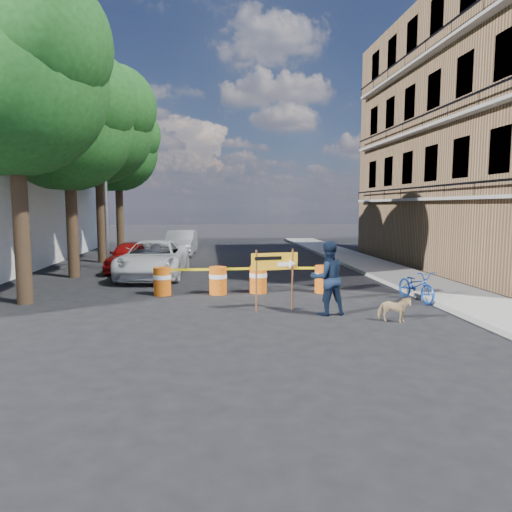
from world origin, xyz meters
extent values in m
plane|color=black|center=(0.00, 0.00, 0.00)|extent=(120.00, 120.00, 0.00)
cube|color=gray|center=(6.20, 6.00, 0.07)|extent=(2.40, 40.00, 0.15)
cube|color=#926D4A|center=(12.00, 8.00, 6.00)|extent=(8.00, 16.00, 12.00)
cylinder|color=#332316|center=(-6.80, 2.00, 2.52)|extent=(0.44, 0.44, 5.04)
sphere|color=#174413|center=(-6.80, 2.00, 6.30)|extent=(5.20, 5.20, 5.20)
sphere|color=#174413|center=(-5.89, 1.48, 7.20)|extent=(3.90, 3.90, 3.90)
cylinder|color=#332316|center=(-6.80, 7.00, 2.38)|extent=(0.44, 0.44, 4.76)
sphere|color=#174413|center=(-6.80, 7.00, 5.95)|extent=(5.00, 5.00, 5.00)
sphere|color=#174413|center=(-5.92, 6.50, 6.80)|extent=(3.75, 3.75, 3.75)
sphere|color=#174413|center=(-7.55, 7.62, 5.27)|extent=(3.50, 3.50, 3.50)
cylinder|color=#332316|center=(-6.80, 12.00, 2.66)|extent=(0.44, 0.44, 5.32)
sphere|color=#174413|center=(-6.80, 12.00, 6.65)|extent=(5.40, 5.40, 5.40)
sphere|color=#174413|center=(-5.85, 11.46, 7.60)|extent=(4.05, 4.05, 4.05)
sphere|color=#174413|center=(-7.61, 12.68, 5.89)|extent=(3.78, 3.78, 3.78)
cylinder|color=#332316|center=(-6.80, 17.00, 2.46)|extent=(0.44, 0.44, 4.93)
sphere|color=#174413|center=(-6.80, 17.00, 6.16)|extent=(4.80, 4.80, 4.80)
sphere|color=#174413|center=(-5.96, 16.52, 7.04)|extent=(3.60, 3.60, 3.60)
sphere|color=#174413|center=(-7.52, 17.60, 5.46)|extent=(3.36, 3.36, 3.36)
cylinder|color=gray|center=(-6.00, 9.50, 4.00)|extent=(0.16, 0.16, 8.00)
cylinder|color=gray|center=(-5.50, 9.50, 7.90)|extent=(1.00, 0.12, 0.12)
cube|color=silver|center=(-5.00, 9.50, 7.85)|extent=(0.35, 0.18, 0.12)
cylinder|color=#CB460B|center=(-2.91, 2.86, 0.45)|extent=(0.56, 0.56, 0.90)
cylinder|color=white|center=(-2.91, 2.86, 0.60)|extent=(0.58, 0.58, 0.14)
cylinder|color=#CB460B|center=(-1.13, 2.82, 0.45)|extent=(0.56, 0.56, 0.90)
cylinder|color=white|center=(-1.13, 2.82, 0.60)|extent=(0.58, 0.58, 0.14)
cylinder|color=#CB460B|center=(0.20, 2.92, 0.45)|extent=(0.56, 0.56, 0.90)
cylinder|color=white|center=(0.20, 2.92, 0.60)|extent=(0.58, 0.58, 0.14)
cylinder|color=#CB460B|center=(2.34, 2.76, 0.45)|extent=(0.56, 0.56, 0.90)
cylinder|color=white|center=(2.34, 2.76, 0.60)|extent=(0.58, 0.58, 0.14)
cylinder|color=#592D19|center=(-0.15, 0.21, 0.85)|extent=(0.05, 0.05, 1.69)
cylinder|color=#592D19|center=(0.86, 0.39, 0.85)|extent=(0.05, 0.05, 1.69)
cube|color=orange|center=(0.35, 0.30, 1.36)|extent=(1.30, 0.26, 0.47)
cube|color=white|center=(0.62, 0.33, 1.28)|extent=(0.37, 0.08, 0.11)
cone|color=white|center=(0.87, 0.37, 1.28)|extent=(0.25, 0.28, 0.24)
cube|color=black|center=(0.17, 0.25, 1.46)|extent=(0.74, 0.14, 0.09)
imported|color=black|center=(1.67, -0.28, 0.97)|extent=(1.03, 0.85, 1.95)
imported|color=#1543AC|center=(4.80, 1.16, 0.89)|extent=(0.75, 1.02, 1.78)
imported|color=tan|center=(3.10, -1.25, 0.33)|extent=(0.86, 0.61, 0.66)
imported|color=silver|center=(-3.62, 6.75, 0.73)|extent=(2.73, 5.39, 1.46)
imported|color=maroon|center=(-4.80, 8.57, 0.67)|extent=(1.94, 4.06, 1.34)
imported|color=#B2B4B9|center=(-2.98, 14.68, 0.73)|extent=(1.82, 4.53, 1.47)
camera|label=1|loc=(-1.44, -11.82, 2.85)|focal=32.00mm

